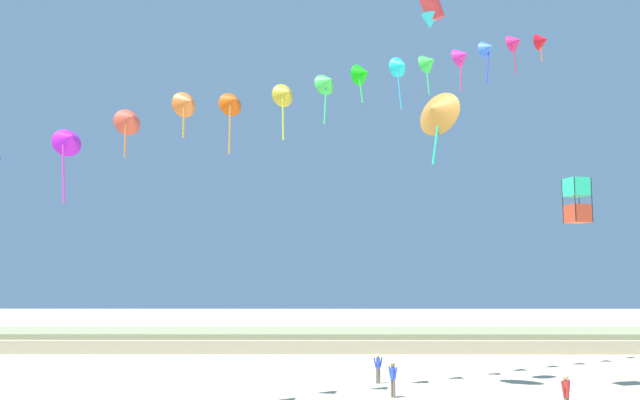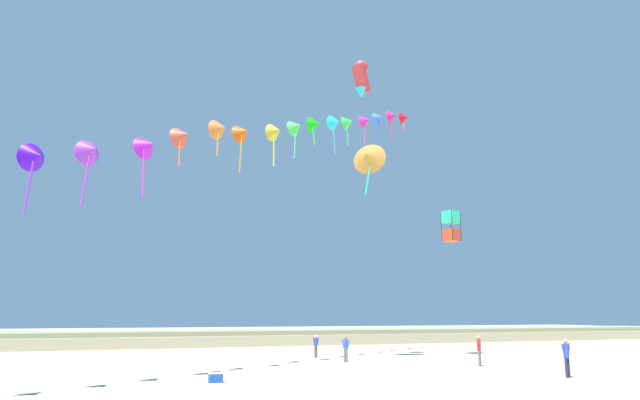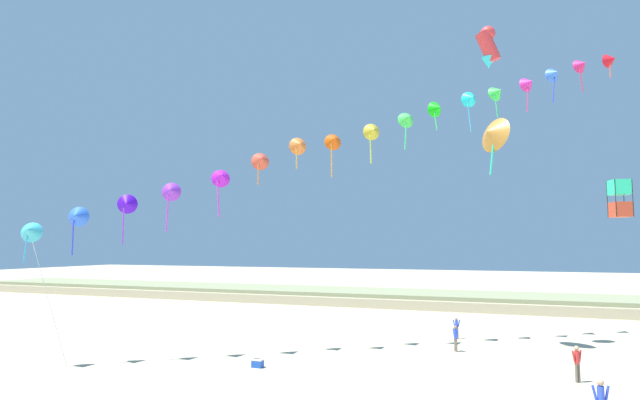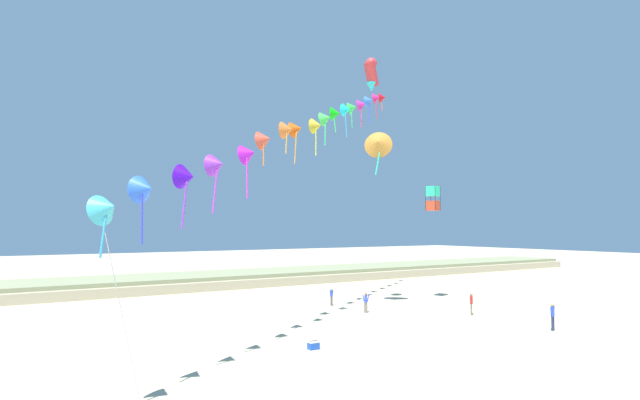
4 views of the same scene
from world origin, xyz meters
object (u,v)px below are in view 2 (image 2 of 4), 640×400
Objects in this scene: person_near_left at (479,348)px; person_near_right at (346,347)px; person_far_left at (566,355)px; beach_cooler at (216,377)px; person_mid_center at (316,344)px; large_kite_high_solo at (361,78)px; large_kite_low_lead at (368,157)px; large_kite_mid_trail at (451,226)px.

person_near_left is 1.09× the size of person_near_right.
person_far_left is 3.01× the size of beach_cooler.
person_near_right reaches higher than beach_cooler.
person_mid_center is at bearing 124.23° from person_near_left.
person_near_right is 12.13m from beach_cooler.
large_kite_high_solo reaches higher than person_near_right.
large_kite_low_lead is 6.14m from large_kite_high_solo.
person_near_right is 1.03× the size of person_mid_center.
person_near_left is at bearing -60.67° from large_kite_low_lead.
person_near_right is 18.95m from large_kite_high_solo.
person_near_left is 11.52m from large_kite_mid_trail.
person_near_left is at bearing 89.77° from person_far_left.
person_far_left is 23.37m from large_kite_high_solo.
person_near_left is 6.54m from person_far_left.
large_kite_mid_trail reaches higher than person_far_left.
person_near_right is 12.78m from large_kite_mid_trail.
person_far_left is 15.84m from beach_cooler.
person_near_right is 0.53× the size of large_kite_high_solo.
person_mid_center is 13.00m from large_kite_mid_trail.
person_near_left reaches higher than beach_cooler.
large_kite_high_solo reaches higher than person_near_left.
large_kite_mid_trail is (3.49, 7.31, 8.19)m from person_near_left.
large_kite_high_solo is at bearing -178.91° from large_kite_mid_trail.
person_mid_center is 0.86× the size of person_far_left.
person_mid_center is 0.67× the size of large_kite_mid_trail.
large_kite_mid_trail is at bearing 1.09° from large_kite_high_solo.
large_kite_low_lead is at bearing 105.42° from person_far_left.
person_mid_center is at bearing 111.68° from person_far_left.
person_near_right is at bearing 139.95° from person_near_left.
large_kite_high_solo is at bearing 93.70° from large_kite_low_lead.
person_near_left is 20.27m from large_kite_high_solo.
large_kite_mid_trail is (7.09, 0.91, -4.32)m from large_kite_low_lead.
large_kite_mid_trail is (9.81, -1.98, 8.29)m from person_mid_center.
person_near_left reaches higher than person_mid_center.
large_kite_high_solo reaches higher than large_kite_low_lead.
large_kite_high_solo is at bearing 104.78° from person_far_left.
person_near_left is 1.12× the size of person_mid_center.
beach_cooler is at bearing -152.16° from large_kite_mid_trail.
person_far_left is at bearing -75.22° from large_kite_high_solo.
large_kite_low_lead is (-3.60, 6.40, 12.51)m from person_near_left.
person_far_left is 0.60× the size of large_kite_high_solo.
beach_cooler is at bearing -170.23° from person_near_left.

